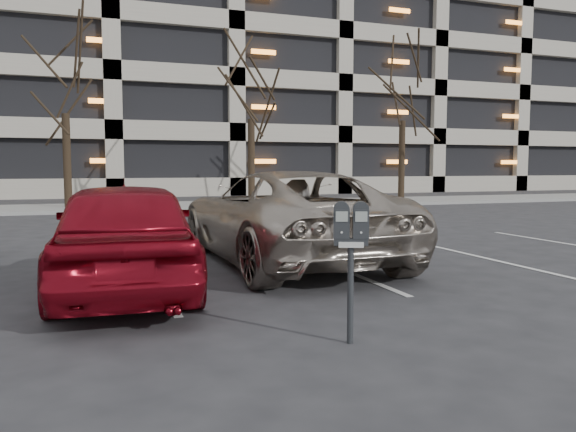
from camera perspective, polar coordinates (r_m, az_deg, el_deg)
ground at (r=6.72m, az=0.61°, el=-8.62°), size 140.00×140.00×0.00m
sidewalk at (r=22.30m, az=-13.66°, el=0.95°), size 80.00×4.00×0.12m
stall_lines at (r=8.62m, az=-13.60°, el=-5.67°), size 16.90×5.20×0.00m
parking_garage at (r=43.12m, az=0.14°, el=15.26°), size 52.00×20.00×19.00m
tree_b at (r=22.51m, az=-21.85°, el=15.05°), size 3.44×3.44×7.82m
tree_c at (r=23.35m, az=-3.80°, el=15.02°), size 3.44×3.44×7.82m
tree_d at (r=26.14m, az=11.63°, el=14.29°), size 3.56×3.56×8.09m
parking_meter at (r=5.00m, az=6.41°, el=-2.18°), size 0.34×0.23×1.25m
suv_silver at (r=9.37m, az=-0.27°, el=-0.03°), size 2.70×5.54×1.52m
car_red at (r=7.40m, az=-16.21°, el=-1.83°), size 1.96×4.36×1.45m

